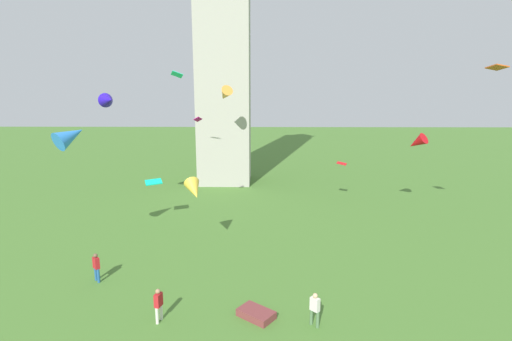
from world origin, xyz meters
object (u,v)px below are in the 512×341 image
at_px(person_1, 315,308).
at_px(person_2, 96,266).
at_px(kite_flying_6, 71,136).
at_px(kite_flying_9, 154,182).
at_px(kite_flying_0, 497,67).
at_px(kite_flying_2, 198,119).
at_px(kite_flying_8, 108,100).
at_px(kite_flying_1, 194,190).
at_px(kite_bundle_0, 256,314).
at_px(kite_flying_3, 225,95).
at_px(kite_flying_7, 342,163).
at_px(kite_flying_5, 417,142).
at_px(person_0, 159,303).
at_px(kite_flying_4, 177,74).

relative_size(person_1, person_2, 0.97).
height_order(kite_flying_6, kite_flying_9, kite_flying_6).
relative_size(kite_flying_0, kite_flying_2, 1.75).
bearing_deg(kite_flying_0, kite_flying_9, -99.63).
relative_size(kite_flying_2, kite_flying_8, 0.36).
bearing_deg(kite_flying_6, kite_flying_8, -50.09).
relative_size(kite_flying_1, kite_bundle_0, 1.20).
relative_size(kite_flying_3, kite_flying_8, 1.11).
relative_size(person_1, kite_flying_2, 2.20).
distance_m(kite_flying_0, kite_flying_1, 23.53).
bearing_deg(kite_flying_7, kite_flying_5, 171.04).
bearing_deg(kite_flying_6, person_0, 169.52).
height_order(person_1, kite_flying_3, kite_flying_3).
height_order(person_0, kite_flying_2, kite_flying_2).
height_order(kite_flying_3, kite_flying_5, kite_flying_3).
height_order(kite_flying_0, kite_flying_9, kite_flying_0).
relative_size(person_2, kite_flying_5, 0.82).
bearing_deg(kite_flying_3, kite_bundle_0, 73.72).
relative_size(kite_flying_1, kite_flying_4, 1.76).
xyz_separation_m(person_2, kite_bundle_0, (9.80, -3.68, -0.83)).
bearing_deg(person_1, kite_flying_1, 175.94).
bearing_deg(person_0, kite_flying_6, -120.52).
height_order(person_1, kite_bundle_0, person_1).
bearing_deg(person_2, kite_flying_5, -104.95).
height_order(person_0, person_2, person_2).
distance_m(kite_flying_8, kite_bundle_0, 23.02).
height_order(kite_flying_4, kite_flying_9, kite_flying_4).
xyz_separation_m(kite_flying_0, kite_flying_2, (-22.69, 5.00, -4.11)).
bearing_deg(kite_flying_5, kite_flying_2, -35.91).
distance_m(person_2, kite_flying_4, 19.45).
bearing_deg(kite_flying_6, kite_flying_0, -137.47).
height_order(person_2, kite_flying_4, kite_flying_4).
bearing_deg(person_2, kite_flying_7, -90.99).
bearing_deg(kite_flying_8, kite_flying_7, -23.21).
bearing_deg(kite_flying_0, kite_flying_3, -123.13).
xyz_separation_m(kite_flying_7, kite_flying_9, (-17.71, -6.80, -0.43)).
bearing_deg(person_1, kite_flying_3, 150.62).
height_order(person_0, kite_flying_0, kite_flying_0).
relative_size(kite_flying_2, kite_flying_5, 0.36).
distance_m(kite_flying_9, kite_bundle_0, 17.46).
xyz_separation_m(person_1, kite_bundle_0, (-2.90, 0.71, -0.80)).
distance_m(person_1, kite_flying_7, 22.88).
height_order(kite_flying_7, kite_flying_9, kite_flying_7).
height_order(kite_flying_0, kite_flying_5, kite_flying_0).
height_order(kite_flying_0, kite_flying_6, kite_flying_0).
height_order(person_0, kite_flying_9, kite_flying_9).
xyz_separation_m(kite_flying_6, kite_flying_8, (-0.75, 8.61, 2.15)).
bearing_deg(kite_bundle_0, kite_flying_5, 50.30).
relative_size(kite_flying_0, kite_flying_9, 0.85).
bearing_deg(kite_flying_1, kite_bundle_0, -86.58).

